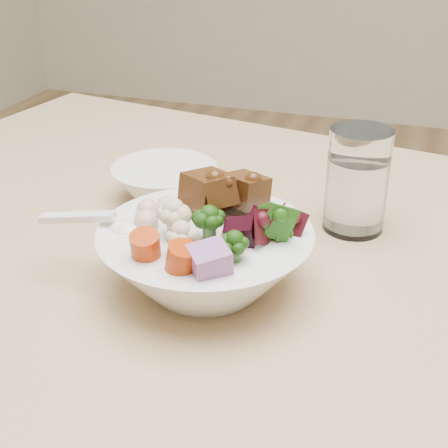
{
  "coord_description": "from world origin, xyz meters",
  "views": [
    {
      "loc": [
        0.03,
        -0.68,
        1.19
      ],
      "look_at": [
        -0.15,
        -0.12,
        0.88
      ],
      "focal_mm": 50.0,
      "sensor_mm": 36.0,
      "label": 1
    }
  ],
  "objects_px": {
    "dining_table": "(428,402)",
    "water_glass": "(357,184)",
    "food_bowl": "(208,254)",
    "side_bowl": "(165,183)"
  },
  "relations": [
    {
      "from": "side_bowl",
      "to": "water_glass",
      "type": "bearing_deg",
      "value": -0.67
    },
    {
      "from": "dining_table",
      "to": "food_bowl",
      "type": "xyz_separation_m",
      "value": [
        -0.24,
        0.01,
        0.12
      ]
    },
    {
      "from": "food_bowl",
      "to": "side_bowl",
      "type": "xyz_separation_m",
      "value": [
        -0.13,
        0.19,
        -0.01
      ]
    },
    {
      "from": "food_bowl",
      "to": "side_bowl",
      "type": "distance_m",
      "value": 0.23
    },
    {
      "from": "dining_table",
      "to": "food_bowl",
      "type": "bearing_deg",
      "value": -173.77
    },
    {
      "from": "water_glass",
      "to": "side_bowl",
      "type": "relative_size",
      "value": 0.91
    },
    {
      "from": "dining_table",
      "to": "water_glass",
      "type": "xyz_separation_m",
      "value": [
        -0.11,
        0.2,
        0.14
      ]
    },
    {
      "from": "food_bowl",
      "to": "side_bowl",
      "type": "height_order",
      "value": "food_bowl"
    },
    {
      "from": "food_bowl",
      "to": "water_glass",
      "type": "distance_m",
      "value": 0.22
    },
    {
      "from": "side_bowl",
      "to": "food_bowl",
      "type": "bearing_deg",
      "value": -54.97
    }
  ]
}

